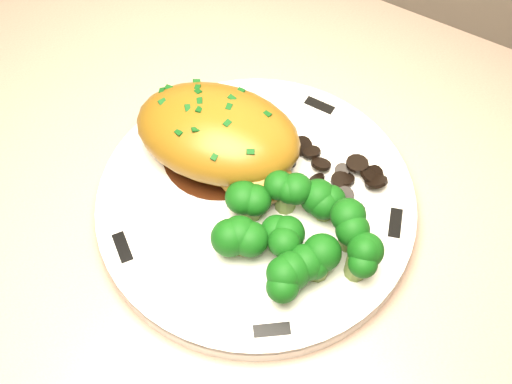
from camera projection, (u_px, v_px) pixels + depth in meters
The scene contains 11 objects.
counter at pixel (102, 279), 1.07m from camera, with size 2.25×0.74×1.09m.
plate at pixel (256, 204), 0.57m from camera, with size 0.28×0.28×0.02m, color white.
rim_accent_0 at pixel (395, 223), 0.55m from camera, with size 0.03×0.01×0.00m, color black.
rim_accent_1 at pixel (319, 106), 0.62m from camera, with size 0.03×0.01×0.00m, color black.
rim_accent_2 at pixel (171, 117), 0.61m from camera, with size 0.03×0.01×0.00m, color black.
rim_accent_3 at pixel (123, 247), 0.53m from camera, with size 0.03×0.01×0.00m, color black.
rim_accent_4 at pixel (272, 330), 0.50m from camera, with size 0.03×0.01×0.00m, color black.
gravy_pool at pixel (219, 153), 0.59m from camera, with size 0.10×0.10×0.00m, color #37170A.
chicken_breast at pixel (222, 138), 0.56m from camera, with size 0.17×0.13×0.06m.
mushroom_pile at pixel (328, 183), 0.57m from camera, with size 0.08×0.06×0.02m.
broccoli_florets at pixel (300, 231), 0.52m from camera, with size 0.13×0.11×0.04m.
Camera 1 is at (0.21, 1.41, 1.46)m, focal length 45.00 mm.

